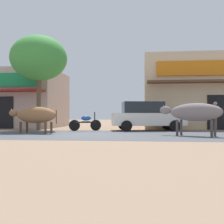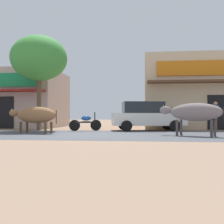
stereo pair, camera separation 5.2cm
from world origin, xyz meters
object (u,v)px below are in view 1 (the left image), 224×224
Objects in this scene: parked_motorcycle at (86,122)px; pedestrian_by_shop at (215,114)px; parked_hatchback_car at (146,116)px; cow_near_brown at (35,115)px; cow_far_dark at (194,112)px; roadside_tree at (39,59)px.

pedestrian_by_shop is at bearing 5.59° from parked_motorcycle.
parked_hatchback_car reaches higher than cow_near_brown.
parked_hatchback_car is 2.49× the size of parked_motorcycle.
parked_hatchback_car is 1.55× the size of cow_near_brown.
cow_far_dark is at bearing -6.89° from cow_near_brown.
cow_far_dark is at bearing -63.57° from parked_hatchback_car.
cow_near_brown is at bearing -150.10° from parked_hatchback_car.
roadside_tree is 7.18m from parked_hatchback_car.
cow_far_dark reaches higher than parked_motorcycle.
pedestrian_by_shop reaches higher than parked_motorcycle.
cow_near_brown is (0.93, -2.94, -3.35)m from roadside_tree.
parked_hatchback_car is at bearing 8.88° from parked_motorcycle.
roadside_tree is at bearing -178.10° from pedestrian_by_shop.
pedestrian_by_shop reaches higher than cow_far_dark.
pedestrian_by_shop is (1.88, 4.17, -0.04)m from cow_far_dark.
parked_hatchback_car is at bearing -177.35° from pedestrian_by_shop.
parked_motorcycle is at bearing -174.41° from pedestrian_by_shop.
cow_near_brown is at bearing -160.49° from pedestrian_by_shop.
parked_hatchback_car is at bearing 116.43° from cow_far_dark.
roadside_tree is at bearing 155.23° from cow_far_dark.
parked_hatchback_car is (6.33, 0.16, -3.40)m from roadside_tree.
cow_near_brown is (-5.40, -3.10, 0.05)m from parked_hatchback_car.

